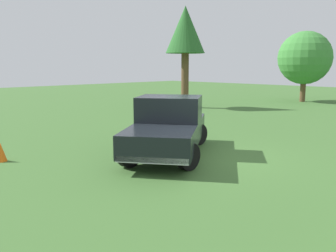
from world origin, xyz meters
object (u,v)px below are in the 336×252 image
traffic_cone (1,152)px  tree_back_left (305,58)px  pickup_truck (169,125)px  tree_back_right (185,32)px

traffic_cone → tree_back_left: bearing=3.9°
pickup_truck → tree_back_left: 19.70m
tree_back_left → traffic_cone: bearing=-176.1°
traffic_cone → tree_back_right: bearing=21.2°
tree_back_left → tree_back_right: (-9.32, 3.79, 1.57)m
tree_back_right → traffic_cone: (-13.81, -5.35, -4.61)m
tree_back_left → traffic_cone: 23.38m
tree_back_left → traffic_cone: size_ratio=9.67×
pickup_truck → tree_back_right: 13.30m
pickup_truck → tree_back_left: bearing=157.6°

